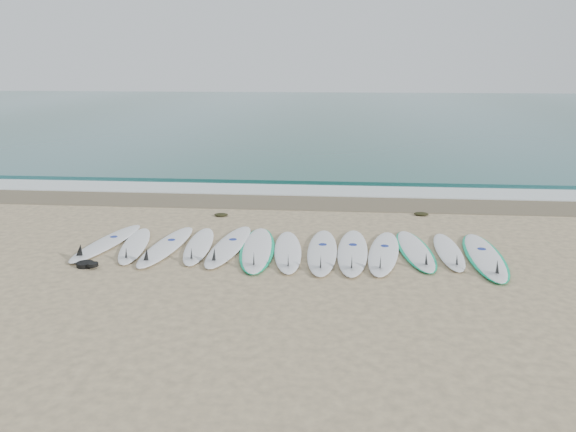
# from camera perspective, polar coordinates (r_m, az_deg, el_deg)

# --- Properties ---
(ground) EXTENTS (120.00, 120.00, 0.00)m
(ground) POSITION_cam_1_polar(r_m,az_deg,el_deg) (11.52, 0.15, -3.55)
(ground) COLOR tan
(ocean) EXTENTS (120.00, 55.00, 0.03)m
(ocean) POSITION_cam_1_polar(r_m,az_deg,el_deg) (43.52, 3.87, 10.51)
(ocean) COLOR #215A58
(ocean) RESTS_ON ground
(wet_sand_band) EXTENTS (120.00, 1.80, 0.01)m
(wet_sand_band) POSITION_cam_1_polar(r_m,az_deg,el_deg) (15.44, 1.45, 1.41)
(wet_sand_band) COLOR brown
(wet_sand_band) RESTS_ON ground
(foam_band) EXTENTS (120.00, 1.40, 0.04)m
(foam_band) POSITION_cam_1_polar(r_m,az_deg,el_deg) (16.80, 1.76, 2.62)
(foam_band) COLOR silver
(foam_band) RESTS_ON ground
(wave_crest) EXTENTS (120.00, 1.00, 0.10)m
(wave_crest) POSITION_cam_1_polar(r_m,az_deg,el_deg) (18.26, 2.03, 3.75)
(wave_crest) COLOR #215A58
(wave_crest) RESTS_ON ground
(surfboard_0) EXTENTS (0.94, 2.74, 0.34)m
(surfboard_0) POSITION_cam_1_polar(r_m,az_deg,el_deg) (12.43, -18.05, -2.61)
(surfboard_0) COLOR white
(surfboard_0) RESTS_ON ground
(surfboard_1) EXTENTS (0.91, 2.49, 0.31)m
(surfboard_1) POSITION_cam_1_polar(r_m,az_deg,el_deg) (12.10, -15.35, -2.91)
(surfboard_1) COLOR white
(surfboard_1) RESTS_ON ground
(surfboard_2) EXTENTS (0.80, 2.79, 0.35)m
(surfboard_2) POSITION_cam_1_polar(r_m,az_deg,el_deg) (11.87, -12.36, -3.03)
(surfboard_2) COLOR white
(surfboard_2) RESTS_ON ground
(surfboard_3) EXTENTS (0.74, 2.53, 0.32)m
(surfboard_3) POSITION_cam_1_polar(r_m,az_deg,el_deg) (11.79, -9.08, -3.02)
(surfboard_3) COLOR white
(surfboard_3) RESTS_ON ground
(surfboard_4) EXTENTS (0.84, 2.87, 0.36)m
(surfboard_4) POSITION_cam_1_polar(r_m,az_deg,el_deg) (11.67, -6.09, -3.06)
(surfboard_4) COLOR white
(surfboard_4) RESTS_ON ground
(surfboard_5) EXTENTS (0.94, 2.96, 0.37)m
(surfboard_5) POSITION_cam_1_polar(r_m,az_deg,el_deg) (11.48, -3.15, -3.37)
(surfboard_5) COLOR white
(surfboard_5) RESTS_ON ground
(surfboard_6) EXTENTS (0.80, 2.68, 0.34)m
(surfboard_6) POSITION_cam_1_polar(r_m,az_deg,el_deg) (11.30, -0.02, -3.62)
(surfboard_6) COLOR white
(surfboard_6) RESTS_ON ground
(surfboard_7) EXTENTS (0.60, 2.87, 0.37)m
(surfboard_7) POSITION_cam_1_polar(r_m,az_deg,el_deg) (11.29, 3.49, -3.64)
(surfboard_7) COLOR white
(surfboard_7) RESTS_ON ground
(surfboard_8) EXTENTS (0.72, 2.93, 0.37)m
(surfboard_8) POSITION_cam_1_polar(r_m,az_deg,el_deg) (11.33, 6.57, -3.65)
(surfboard_8) COLOR white
(surfboard_8) RESTS_ON ground
(surfboard_9) EXTENTS (0.97, 2.86, 0.36)m
(surfboard_9) POSITION_cam_1_polar(r_m,az_deg,el_deg) (11.37, 9.68, -3.72)
(surfboard_9) COLOR white
(surfboard_9) RESTS_ON ground
(surfboard_10) EXTENTS (0.83, 2.68, 0.34)m
(surfboard_10) POSITION_cam_1_polar(r_m,az_deg,el_deg) (11.68, 12.84, -3.43)
(surfboard_10) COLOR white
(surfboard_10) RESTS_ON ground
(surfboard_11) EXTENTS (0.54, 2.41, 0.31)m
(surfboard_11) POSITION_cam_1_polar(r_m,az_deg,el_deg) (11.76, 16.05, -3.51)
(surfboard_11) COLOR white
(surfboard_11) RESTS_ON ground
(surfboard_12) EXTENTS (0.84, 2.96, 0.37)m
(surfboard_12) POSITION_cam_1_polar(r_m,az_deg,el_deg) (11.69, 19.37, -3.89)
(surfboard_12) COLOR white
(surfboard_12) RESTS_ON ground
(seaweed_near) EXTENTS (0.35, 0.27, 0.07)m
(seaweed_near) POSITION_cam_1_polar(r_m,az_deg,el_deg) (14.17, -6.81, 0.13)
(seaweed_near) COLOR black
(seaweed_near) RESTS_ON ground
(seaweed_far) EXTENTS (0.37, 0.28, 0.07)m
(seaweed_far) POSITION_cam_1_polar(r_m,az_deg,el_deg) (14.54, 13.39, 0.22)
(seaweed_far) COLOR black
(seaweed_far) RESTS_ON ground
(leash_coil) EXTENTS (0.46, 0.36, 0.11)m
(leash_coil) POSITION_cam_1_polar(r_m,az_deg,el_deg) (11.29, -19.76, -4.65)
(leash_coil) COLOR black
(leash_coil) RESTS_ON ground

